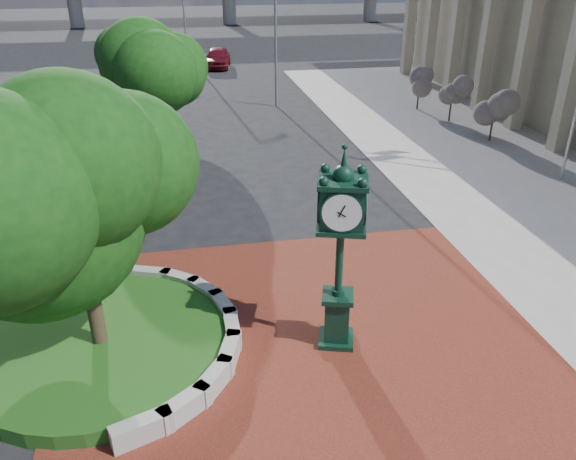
{
  "coord_description": "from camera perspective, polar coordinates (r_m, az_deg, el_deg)",
  "views": [
    {
      "loc": [
        -2.6,
        -11.69,
        8.86
      ],
      "look_at": [
        -0.06,
        1.5,
        2.19
      ],
      "focal_mm": 35.0,
      "sensor_mm": 36.0,
      "label": 1
    }
  ],
  "objects": [
    {
      "name": "tree_planter",
      "position": [
        12.99,
        -20.6,
        1.33
      ],
      "size": [
        5.2,
        5.2,
        6.33
      ],
      "color": "#38281C",
      "rests_on": "ground"
    },
    {
      "name": "street_lamp_near",
      "position": [
        36.02,
        -0.91,
        20.92
      ],
      "size": [
        2.08,
        0.44,
        9.26
      ],
      "color": "slate",
      "rests_on": "ground"
    },
    {
      "name": "shrub_far",
      "position": [
        36.55,
        13.21,
        14.25
      ],
      "size": [
        1.2,
        1.2,
        2.2
      ],
      "color": "#38281C",
      "rests_on": "ground"
    },
    {
      "name": "shrub_near",
      "position": [
        31.06,
        20.21,
        11.27
      ],
      "size": [
        1.2,
        1.2,
        2.2
      ],
      "color": "#38281C",
      "rests_on": "ground"
    },
    {
      "name": "plaza",
      "position": [
        14.12,
        2.2,
        -12.41
      ],
      "size": [
        12.0,
        12.0,
        0.04
      ],
      "primitive_type": "cube",
      "color": "maroon",
      "rests_on": "ground"
    },
    {
      "name": "tree_street",
      "position": [
        30.25,
        -13.85,
        14.95
      ],
      "size": [
        4.4,
        4.4,
        5.45
      ],
      "color": "#38281C",
      "rests_on": "ground"
    },
    {
      "name": "shrub_mid",
      "position": [
        34.18,
        16.34,
        13.08
      ],
      "size": [
        1.2,
        1.2,
        2.2
      ],
      "color": "#38281C",
      "rests_on": "ground"
    },
    {
      "name": "post_clock",
      "position": [
        13.02,
        5.33,
        -1.4
      ],
      "size": [
        1.28,
        1.28,
        5.13
      ],
      "color": "black",
      "rests_on": "ground"
    },
    {
      "name": "ground",
      "position": [
        14.9,
        1.33,
        -10.11
      ],
      "size": [
        200.0,
        200.0,
        0.0
      ],
      "primitive_type": "plane",
      "color": "black",
      "rests_on": "ground"
    },
    {
      "name": "planter_wall",
      "position": [
        14.51,
        -9.35,
        -10.33
      ],
      "size": [
        2.96,
        6.77,
        0.54
      ],
      "color": "#9E9B93",
      "rests_on": "ground"
    },
    {
      "name": "grass_bed",
      "position": [
        14.75,
        -18.41,
        -11.17
      ],
      "size": [
        6.1,
        6.1,
        0.4
      ],
      "primitive_type": "cylinder",
      "color": "#234D16",
      "rests_on": "ground"
    },
    {
      "name": "parked_car",
      "position": [
        50.25,
        -7.16,
        16.99
      ],
      "size": [
        2.72,
        5.11,
        1.65
      ],
      "primitive_type": "imported",
      "rotation": [
        0.0,
        0.0,
        -0.16
      ],
      "color": "#570C17",
      "rests_on": "ground"
    }
  ]
}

